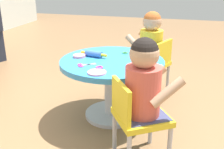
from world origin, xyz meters
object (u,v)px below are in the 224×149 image
object	(u,v)px
craft_table	(112,75)
seated_child_right	(151,40)
child_chair_right	(153,64)
rolling_pin	(94,54)
seated_child_left	(144,81)
child_chair_left	(136,117)
craft_scissors	(84,65)

from	to	relation	value
craft_table	seated_child_right	world-z (taller)	seated_child_right
craft_table	child_chair_right	world-z (taller)	child_chair_right
craft_table	seated_child_right	bearing A→B (deg)	-22.59
rolling_pin	child_chair_right	bearing A→B (deg)	-41.02
seated_child_left	rolling_pin	xyz separation A→B (m)	(0.52, 0.48, -0.02)
child_chair_left	child_chair_right	distance (m)	1.03
seated_child_right	craft_scissors	bearing A→B (deg)	151.86
child_chair_left	seated_child_left	size ratio (longest dim) A/B	1.05
craft_table	child_chair_left	xyz separation A→B (m)	(-0.51, -0.29, -0.05)
craft_scissors	seated_child_right	bearing A→B (deg)	-28.14
craft_table	rolling_pin	bearing A→B (deg)	76.55
seated_child_right	rolling_pin	xyz separation A→B (m)	(-0.50, 0.38, -0.02)
craft_table	seated_child_right	distance (m)	0.61
craft_scissors	craft_table	bearing A→B (deg)	-41.59
craft_table	seated_child_right	size ratio (longest dim) A/B	1.58
child_chair_right	craft_scissors	xyz separation A→B (m)	(-0.70, 0.42, 0.18)
seated_child_left	child_chair_right	bearing A→B (deg)	3.58
child_chair_right	craft_scissors	bearing A→B (deg)	149.09
child_chair_left	seated_child_right	xyz separation A→B (m)	(1.05, 0.07, 0.23)
child_chair_left	craft_scissors	world-z (taller)	child_chair_left
rolling_pin	seated_child_left	bearing A→B (deg)	-137.22
rolling_pin	seated_child_right	bearing A→B (deg)	-37.57
craft_table	seated_child_left	distance (m)	0.61
child_chair_right	rolling_pin	distance (m)	0.67
child_chair_left	child_chair_right	world-z (taller)	same
seated_child_left	seated_child_right	world-z (taller)	same
seated_child_left	craft_scissors	distance (m)	0.57
craft_scissors	child_chair_right	bearing A→B (deg)	-30.91
craft_table	seated_child_left	xyz separation A→B (m)	(-0.49, -0.32, 0.18)
child_chair_left	seated_child_right	world-z (taller)	seated_child_right
craft_table	child_chair_left	world-z (taller)	child_chair_left
child_chair_right	rolling_pin	bearing A→B (deg)	138.98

